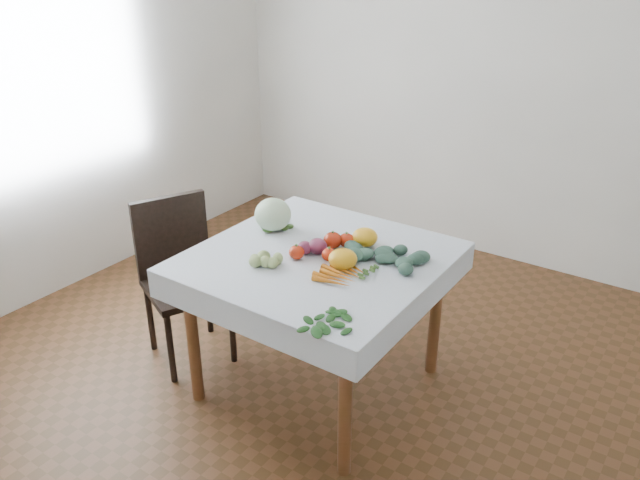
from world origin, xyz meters
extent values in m
plane|color=#59341C|center=(0.00, 0.00, 0.00)|extent=(4.00, 4.00, 0.00)
cube|color=white|center=(0.00, 2.00, 1.35)|extent=(4.00, 0.04, 2.70)
cube|color=white|center=(-2.00, 0.00, 1.35)|extent=(0.04, 4.00, 2.70)
cube|color=brown|center=(0.00, 0.00, 0.73)|extent=(1.00, 1.00, 0.04)
cylinder|color=brown|center=(-0.44, -0.44, 0.35)|extent=(0.06, 0.06, 0.71)
cylinder|color=brown|center=(0.44, -0.44, 0.35)|extent=(0.06, 0.06, 0.71)
cylinder|color=brown|center=(-0.44, 0.44, 0.35)|extent=(0.06, 0.06, 0.71)
cylinder|color=brown|center=(0.44, 0.44, 0.35)|extent=(0.06, 0.06, 0.71)
cube|color=white|center=(0.00, 0.00, 0.75)|extent=(1.12, 1.12, 0.01)
cube|color=black|center=(-0.73, -0.19, 0.43)|extent=(0.54, 0.54, 0.04)
cube|color=black|center=(-0.89, -0.11, 0.67)|extent=(0.20, 0.38, 0.44)
cylinder|color=black|center=(-0.96, -0.27, 0.21)|extent=(0.03, 0.03, 0.41)
cylinder|color=black|center=(-0.64, -0.42, 0.21)|extent=(0.03, 0.03, 0.41)
cylinder|color=black|center=(-0.81, 0.04, 0.21)|extent=(0.03, 0.03, 0.41)
cylinder|color=black|center=(-0.50, -0.10, 0.21)|extent=(0.03, 0.03, 0.41)
ellipsoid|color=beige|center=(-0.36, 0.12, 0.84)|extent=(0.20, 0.20, 0.17)
ellipsoid|color=red|center=(0.07, -0.01, 0.79)|extent=(0.08, 0.08, 0.06)
ellipsoid|color=red|center=(0.01, 0.11, 0.80)|extent=(0.10, 0.10, 0.08)
ellipsoid|color=red|center=(-0.06, -0.09, 0.79)|extent=(0.08, 0.08, 0.07)
ellipsoid|color=red|center=(0.06, 0.16, 0.79)|extent=(0.09, 0.09, 0.07)
ellipsoid|color=#F7AC1A|center=(0.13, 0.22, 0.80)|extent=(0.16, 0.16, 0.09)
ellipsoid|color=#F7AC1A|center=(0.17, -0.04, 0.80)|extent=(0.14, 0.14, 0.09)
ellipsoid|color=#5E1A3E|center=(-0.06, -0.02, 0.79)|extent=(0.09, 0.09, 0.06)
ellipsoid|color=#5E1A3E|center=(-0.01, 0.02, 0.79)|extent=(0.10, 0.10, 0.08)
ellipsoid|color=#A1BB6C|center=(-0.13, -0.22, 0.78)|extent=(0.05, 0.05, 0.05)
ellipsoid|color=#A1BB6C|center=(-0.16, -0.21, 0.78)|extent=(0.05, 0.05, 0.05)
ellipsoid|color=#A1BB6C|center=(-0.15, -0.24, 0.78)|extent=(0.05, 0.05, 0.05)
ellipsoid|color=#A1BB6C|center=(-0.11, -0.20, 0.78)|extent=(0.05, 0.05, 0.05)
ellipsoid|color=#A1BB6C|center=(-0.20, -0.22, 0.78)|extent=(0.05, 0.05, 0.05)
ellipsoid|color=#A1BB6C|center=(-0.10, -0.25, 0.78)|extent=(0.05, 0.05, 0.05)
ellipsoid|color=#A1BB6C|center=(-0.15, -0.17, 0.78)|extent=(0.05, 0.05, 0.05)
cone|color=orange|center=(0.20, -0.03, 0.77)|extent=(0.18, 0.09, 0.03)
cone|color=orange|center=(0.20, -0.06, 0.77)|extent=(0.18, 0.07, 0.03)
cone|color=orange|center=(0.20, -0.08, 0.77)|extent=(0.18, 0.06, 0.03)
cone|color=orange|center=(0.20, -0.11, 0.77)|extent=(0.18, 0.04, 0.03)
cone|color=orange|center=(0.20, -0.14, 0.77)|extent=(0.18, 0.03, 0.03)
cone|color=orange|center=(0.20, -0.17, 0.77)|extent=(0.18, 0.04, 0.03)
cone|color=orange|center=(0.20, -0.20, 0.77)|extent=(0.18, 0.06, 0.03)
ellipsoid|color=#365946|center=(0.29, 0.18, 0.78)|extent=(0.08, 0.08, 0.05)
ellipsoid|color=#365946|center=(0.24, 0.20, 0.78)|extent=(0.08, 0.08, 0.05)
ellipsoid|color=#365946|center=(0.27, 0.14, 0.78)|extent=(0.08, 0.08, 0.05)
ellipsoid|color=#365946|center=(0.30, 0.22, 0.78)|extent=(0.08, 0.08, 0.05)
ellipsoid|color=#365946|center=(0.20, 0.17, 0.78)|extent=(0.08, 0.08, 0.05)
ellipsoid|color=#365946|center=(0.34, 0.15, 0.78)|extent=(0.08, 0.08, 0.05)
ellipsoid|color=#365946|center=(0.24, 0.25, 0.78)|extent=(0.08, 0.08, 0.05)
ellipsoid|color=#365946|center=(0.22, 0.10, 0.78)|extent=(0.08, 0.08, 0.05)
ellipsoid|color=#365946|center=(0.38, 0.22, 0.78)|extent=(0.08, 0.08, 0.05)
ellipsoid|color=#365946|center=(0.15, 0.22, 0.78)|extent=(0.08, 0.08, 0.05)
ellipsoid|color=#365946|center=(0.33, 0.08, 0.78)|extent=(0.08, 0.08, 0.05)
ellipsoid|color=#365946|center=(0.31, 0.30, 0.78)|extent=(0.08, 0.08, 0.05)
ellipsoid|color=#365946|center=(0.13, 0.11, 0.78)|extent=(0.08, 0.08, 0.05)
ellipsoid|color=#365946|center=(0.44, 0.16, 0.78)|extent=(0.08, 0.08, 0.05)
ellipsoid|color=#1A551D|center=(0.41, -0.48, 0.76)|extent=(0.06, 0.04, 0.01)
ellipsoid|color=#1A551D|center=(0.38, -0.46, 0.76)|extent=(0.06, 0.04, 0.01)
ellipsoid|color=#1A551D|center=(0.40, -0.50, 0.76)|extent=(0.06, 0.04, 0.01)
ellipsoid|color=#1A551D|center=(0.42, -0.45, 0.76)|extent=(0.06, 0.04, 0.01)
ellipsoid|color=#1A551D|center=(0.35, -0.48, 0.76)|extent=(0.06, 0.04, 0.01)
ellipsoid|color=#1A551D|center=(0.44, -0.50, 0.76)|extent=(0.06, 0.04, 0.01)
ellipsoid|color=#1A551D|center=(0.38, -0.43, 0.76)|extent=(0.06, 0.04, 0.01)
ellipsoid|color=#1A551D|center=(0.36, -0.53, 0.76)|extent=(0.06, 0.04, 0.01)
ellipsoid|color=#1A551D|center=(0.47, -0.46, 0.76)|extent=(0.06, 0.04, 0.01)
ellipsoid|color=#1A551D|center=(0.32, -0.45, 0.76)|extent=(0.06, 0.04, 0.01)
ellipsoid|color=#1A551D|center=(0.43, -0.55, 0.76)|extent=(0.06, 0.04, 0.01)
ellipsoid|color=#1A551D|center=(0.43, -0.40, 0.76)|extent=(0.06, 0.04, 0.01)
ellipsoid|color=#1A551D|center=(0.31, -0.52, 0.76)|extent=(0.06, 0.04, 0.01)
ellipsoid|color=#1A551D|center=(0.50, -0.50, 0.76)|extent=(0.06, 0.04, 0.01)
ellipsoid|color=#1A551D|center=(0.33, -0.40, 0.76)|extent=(0.06, 0.04, 0.01)
ellipsoid|color=#54803A|center=(-0.32, 0.16, 0.77)|extent=(0.05, 0.05, 0.02)
ellipsoid|color=#54803A|center=(-0.36, 0.16, 0.77)|extent=(0.05, 0.05, 0.02)
ellipsoid|color=#54803A|center=(-0.32, 0.13, 0.77)|extent=(0.05, 0.05, 0.02)
ellipsoid|color=#54803A|center=(-0.32, 0.19, 0.77)|extent=(0.05, 0.05, 0.02)
ellipsoid|color=#54803A|center=(-0.39, 0.14, 0.77)|extent=(0.05, 0.05, 0.02)
ellipsoid|color=#54803A|center=(-0.27, 0.14, 0.77)|extent=(0.05, 0.05, 0.02)
ellipsoid|color=#54803A|center=(-0.37, 0.21, 0.77)|extent=(0.05, 0.05, 0.02)
ellipsoid|color=#54803A|center=(-0.36, 0.09, 0.77)|extent=(0.05, 0.05, 0.02)
ellipsoid|color=#54803A|center=(-0.26, 0.20, 0.77)|extent=(0.05, 0.05, 0.02)
ellipsoid|color=#54803A|center=(-0.44, 0.17, 0.77)|extent=(0.05, 0.05, 0.02)
camera|label=1|loc=(1.51, -2.18, 2.09)|focal=35.00mm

